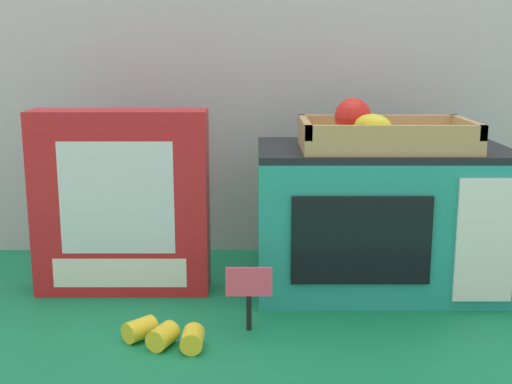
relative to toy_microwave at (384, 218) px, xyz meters
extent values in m
plane|color=#147A4C|center=(-0.22, -0.06, -0.13)|extent=(1.70, 1.70, 0.00)
cube|color=#B7BABF|center=(-0.22, 0.23, 0.20)|extent=(1.61, 0.03, 0.64)
cube|color=teal|center=(0.00, 0.00, -0.01)|extent=(0.43, 0.24, 0.24)
cube|color=black|center=(0.00, 0.00, 0.12)|extent=(0.43, 0.24, 0.01)
cube|color=black|center=(-0.05, -0.12, -0.01)|extent=(0.22, 0.01, 0.14)
cube|color=white|center=(0.15, -0.12, -0.01)|extent=(0.09, 0.01, 0.20)
cube|color=tan|center=(0.00, -0.03, 0.14)|extent=(0.28, 0.17, 0.03)
cube|color=tan|center=(0.00, -0.11, 0.16)|extent=(0.28, 0.01, 0.02)
cube|color=tan|center=(0.00, 0.05, 0.16)|extent=(0.28, 0.01, 0.02)
cube|color=tan|center=(-0.14, -0.03, 0.16)|extent=(0.01, 0.17, 0.02)
cube|color=tan|center=(0.13, -0.03, 0.16)|extent=(0.01, 0.17, 0.02)
sphere|color=red|center=(-0.06, -0.03, 0.18)|extent=(0.06, 0.06, 0.06)
ellipsoid|color=yellow|center=(-0.03, -0.08, 0.17)|extent=(0.07, 0.07, 0.04)
cube|color=red|center=(-0.45, -0.02, 0.03)|extent=(0.30, 0.08, 0.32)
cube|color=silver|center=(-0.45, -0.06, 0.05)|extent=(0.19, 0.00, 0.19)
cube|color=white|center=(-0.45, -0.06, -0.08)|extent=(0.23, 0.00, 0.05)
cylinder|color=black|center=(-0.23, -0.19, -0.10)|extent=(0.01, 0.01, 0.06)
cube|color=#F44C6B|center=(-0.23, -0.19, -0.05)|extent=(0.07, 0.00, 0.05)
cylinder|color=yellow|center=(-0.39, -0.23, -0.11)|extent=(0.05, 0.05, 0.03)
cylinder|color=yellow|center=(-0.35, -0.25, -0.11)|extent=(0.05, 0.05, 0.03)
cylinder|color=yellow|center=(-0.31, -0.26, -0.11)|extent=(0.03, 0.05, 0.03)
camera|label=1|loc=(-0.22, -1.16, 0.30)|focal=47.76mm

